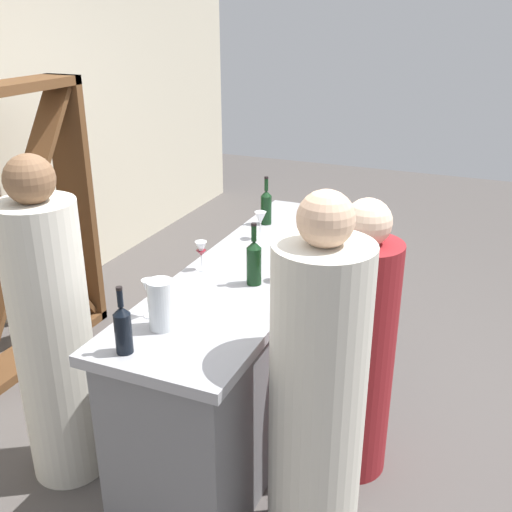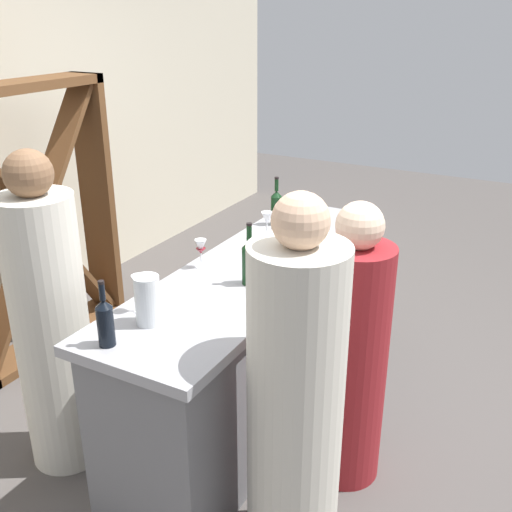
{
  "view_description": "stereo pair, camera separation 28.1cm",
  "coord_description": "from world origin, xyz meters",
  "px_view_note": "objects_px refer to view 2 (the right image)",
  "views": [
    {
      "loc": [
        -2.67,
        -1.13,
        2.2
      ],
      "look_at": [
        0.0,
        0.0,
        0.99
      ],
      "focal_mm": 41.98,
      "sensor_mm": 36.0,
      "label": 1
    },
    {
      "loc": [
        -2.55,
        -1.38,
        2.2
      ],
      "look_at": [
        0.0,
        0.0,
        0.99
      ],
      "focal_mm": 41.98,
      "sensor_mm": 36.0,
      "label": 2
    }
  ],
  "objects_px": {
    "person_left_guest": "(351,358)",
    "person_center_guest": "(295,404)",
    "wine_glass_near_left": "(282,264)",
    "wine_glass_far_left": "(201,248)",
    "wine_rack": "(35,223)",
    "water_pitcher": "(148,300)",
    "person_right_guest": "(51,328)",
    "wine_bottle_second_left_dark_green": "(249,261)",
    "wine_bottle_leftmost_near_black": "(105,321)",
    "wine_glass_near_center": "(267,219)",
    "wine_bottle_center_dark_green": "(276,207)",
    "wine_glass_near_right": "(139,286)"
  },
  "relations": [
    {
      "from": "person_left_guest",
      "to": "person_center_guest",
      "type": "relative_size",
      "value": 0.89
    },
    {
      "from": "wine_glass_near_left",
      "to": "wine_glass_far_left",
      "type": "relative_size",
      "value": 0.94
    },
    {
      "from": "wine_rack",
      "to": "water_pitcher",
      "type": "relative_size",
      "value": 8.18
    },
    {
      "from": "person_left_guest",
      "to": "person_right_guest",
      "type": "height_order",
      "value": "person_right_guest"
    },
    {
      "from": "wine_bottle_second_left_dark_green",
      "to": "wine_glass_near_left",
      "type": "relative_size",
      "value": 2.19
    },
    {
      "from": "wine_bottle_leftmost_near_black",
      "to": "wine_glass_near_center",
      "type": "height_order",
      "value": "wine_bottle_leftmost_near_black"
    },
    {
      "from": "wine_glass_near_center",
      "to": "wine_bottle_second_left_dark_green",
      "type": "bearing_deg",
      "value": -160.33
    },
    {
      "from": "person_center_guest",
      "to": "wine_glass_far_left",
      "type": "bearing_deg",
      "value": -35.35
    },
    {
      "from": "wine_bottle_center_dark_green",
      "to": "person_center_guest",
      "type": "bearing_deg",
      "value": -150.45
    },
    {
      "from": "wine_glass_near_left",
      "to": "person_left_guest",
      "type": "height_order",
      "value": "person_left_guest"
    },
    {
      "from": "wine_bottle_center_dark_green",
      "to": "person_center_guest",
      "type": "height_order",
      "value": "person_center_guest"
    },
    {
      "from": "wine_glass_near_left",
      "to": "person_center_guest",
      "type": "distance_m",
      "value": 0.79
    },
    {
      "from": "wine_bottle_center_dark_green",
      "to": "wine_glass_near_right",
      "type": "bearing_deg",
      "value": 179.5
    },
    {
      "from": "wine_bottle_leftmost_near_black",
      "to": "person_right_guest",
      "type": "bearing_deg",
      "value": 69.17
    },
    {
      "from": "wine_rack",
      "to": "person_right_guest",
      "type": "bearing_deg",
      "value": -130.14
    },
    {
      "from": "wine_bottle_leftmost_near_black",
      "to": "person_left_guest",
      "type": "bearing_deg",
      "value": -43.01
    },
    {
      "from": "wine_glass_near_center",
      "to": "person_center_guest",
      "type": "xyz_separation_m",
      "value": [
        -1.12,
        -0.71,
        -0.32
      ]
    },
    {
      "from": "person_left_guest",
      "to": "wine_rack",
      "type": "bearing_deg",
      "value": -11.39
    },
    {
      "from": "person_center_guest",
      "to": "wine_glass_near_left",
      "type": "bearing_deg",
      "value": -59.13
    },
    {
      "from": "person_right_guest",
      "to": "water_pitcher",
      "type": "bearing_deg",
      "value": 19.31
    },
    {
      "from": "wine_bottle_second_left_dark_green",
      "to": "wine_bottle_center_dark_green",
      "type": "height_order",
      "value": "wine_bottle_second_left_dark_green"
    },
    {
      "from": "wine_glass_near_left",
      "to": "person_right_guest",
      "type": "distance_m",
      "value": 1.17
    },
    {
      "from": "person_center_guest",
      "to": "wine_bottle_center_dark_green",
      "type": "bearing_deg",
      "value": -60.33
    },
    {
      "from": "wine_rack",
      "to": "wine_glass_near_center",
      "type": "distance_m",
      "value": 1.57
    },
    {
      "from": "wine_bottle_leftmost_near_black",
      "to": "wine_bottle_center_dark_green",
      "type": "relative_size",
      "value": 0.93
    },
    {
      "from": "wine_glass_near_right",
      "to": "wine_glass_far_left",
      "type": "xyz_separation_m",
      "value": [
        0.54,
        0.03,
        -0.02
      ]
    },
    {
      "from": "wine_glass_far_left",
      "to": "wine_bottle_center_dark_green",
      "type": "bearing_deg",
      "value": -3.05
    },
    {
      "from": "wine_bottle_second_left_dark_green",
      "to": "person_right_guest",
      "type": "relative_size",
      "value": 0.19
    },
    {
      "from": "wine_rack",
      "to": "person_center_guest",
      "type": "xyz_separation_m",
      "value": [
        -0.76,
        -2.23,
        -0.15
      ]
    },
    {
      "from": "wine_bottle_center_dark_green",
      "to": "person_left_guest",
      "type": "height_order",
      "value": "person_left_guest"
    },
    {
      "from": "water_pitcher",
      "to": "person_right_guest",
      "type": "distance_m",
      "value": 0.68
    },
    {
      "from": "wine_glass_near_center",
      "to": "wine_glass_near_right",
      "type": "distance_m",
      "value": 1.08
    },
    {
      "from": "wine_bottle_second_left_dark_green",
      "to": "wine_bottle_center_dark_green",
      "type": "distance_m",
      "value": 0.89
    },
    {
      "from": "wine_bottle_center_dark_green",
      "to": "person_center_guest",
      "type": "relative_size",
      "value": 0.19
    },
    {
      "from": "wine_bottle_leftmost_near_black",
      "to": "wine_bottle_second_left_dark_green",
      "type": "height_order",
      "value": "wine_bottle_second_left_dark_green"
    },
    {
      "from": "wine_bottle_center_dark_green",
      "to": "person_right_guest",
      "type": "distance_m",
      "value": 1.53
    },
    {
      "from": "wine_glass_near_center",
      "to": "person_left_guest",
      "type": "xyz_separation_m",
      "value": [
        -0.56,
        -0.75,
        -0.4
      ]
    },
    {
      "from": "wine_rack",
      "to": "person_left_guest",
      "type": "distance_m",
      "value": 2.29
    },
    {
      "from": "wine_glass_near_left",
      "to": "wine_glass_near_right",
      "type": "height_order",
      "value": "wine_glass_near_right"
    },
    {
      "from": "water_pitcher",
      "to": "person_left_guest",
      "type": "bearing_deg",
      "value": -50.87
    },
    {
      "from": "wine_bottle_leftmost_near_black",
      "to": "water_pitcher",
      "type": "relative_size",
      "value": 1.29
    },
    {
      "from": "wine_glass_near_center",
      "to": "person_left_guest",
      "type": "height_order",
      "value": "person_left_guest"
    },
    {
      "from": "person_center_guest",
      "to": "person_right_guest",
      "type": "bearing_deg",
      "value": 1.67
    },
    {
      "from": "wine_bottle_second_left_dark_green",
      "to": "wine_bottle_center_dark_green",
      "type": "bearing_deg",
      "value": 18.18
    },
    {
      "from": "water_pitcher",
      "to": "person_center_guest",
      "type": "relative_size",
      "value": 0.14
    },
    {
      "from": "wine_glass_near_right",
      "to": "person_right_guest",
      "type": "relative_size",
      "value": 0.11
    },
    {
      "from": "wine_bottle_second_left_dark_green",
      "to": "person_right_guest",
      "type": "height_order",
      "value": "person_right_guest"
    },
    {
      "from": "wine_rack",
      "to": "wine_glass_near_left",
      "type": "xyz_separation_m",
      "value": [
        -0.13,
        -1.86,
        0.14
      ]
    },
    {
      "from": "wine_glass_near_right",
      "to": "water_pitcher",
      "type": "relative_size",
      "value": 0.79
    },
    {
      "from": "wine_glass_near_left",
      "to": "person_center_guest",
      "type": "bearing_deg",
      "value": -149.26
    }
  ]
}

